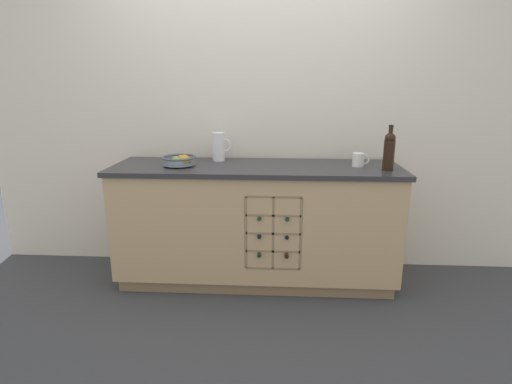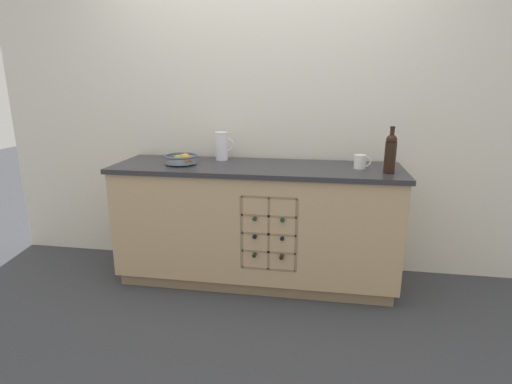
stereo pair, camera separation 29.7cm
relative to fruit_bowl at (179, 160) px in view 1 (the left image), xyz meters
The scene contains 7 objects.
ground_plane 1.11m from the fruit_bowl, ahead, with size 14.00×14.00×0.00m, color #383A3F.
back_wall 0.76m from the fruit_bowl, 35.75° to the left, with size 4.47×0.06×2.55m, color silver.
kitchen_island 0.75m from the fruit_bowl, ahead, with size 2.11×0.65×0.91m.
fruit_bowl is the anchor object (origin of this frame).
white_pitcher 0.35m from the fruit_bowl, 40.82° to the left, with size 0.15×0.10×0.22m.
ceramic_mug 1.30m from the fruit_bowl, ahead, with size 0.12×0.08×0.10m.
standing_wine_bottle 1.48m from the fruit_bowl, ahead, with size 0.08×0.08×0.31m.
Camera 1 is at (0.17, -2.87, 1.49)m, focal length 28.00 mm.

